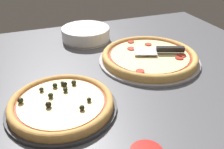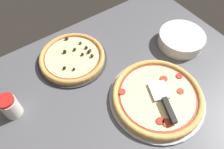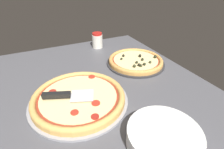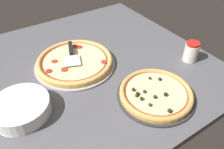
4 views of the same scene
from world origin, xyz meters
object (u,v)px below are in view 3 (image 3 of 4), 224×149
serving_spatula (63,95)px  plate_stack (163,138)px  pizza_front (79,97)px  pizza_back (136,60)px  parmesan_shaker (97,40)px

serving_spatula → plate_stack: bearing=35.8°
pizza_front → pizza_back: 44.76cm
serving_spatula → parmesan_shaker: bearing=145.9°
plate_stack → pizza_back: bearing=156.5°
plate_stack → parmesan_shaker: (-85.48, 11.49, 2.11)cm
plate_stack → pizza_front: bearing=-150.8°
pizza_front → parmesan_shaker: parmesan_shaker is taller
plate_stack → parmesan_shaker: size_ratio=2.16×
pizza_front → serving_spatula: 6.49cm
serving_spatula → pizza_back: bearing=111.6°
pizza_back → plate_stack: (51.59, -22.38, 0.88)cm
serving_spatula → plate_stack: (33.21, 23.95, -1.65)cm
pizza_back → serving_spatula: serving_spatula is taller
pizza_front → parmesan_shaker: (-53.25, 29.47, 2.82)cm
pizza_back → serving_spatula: 49.90cm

